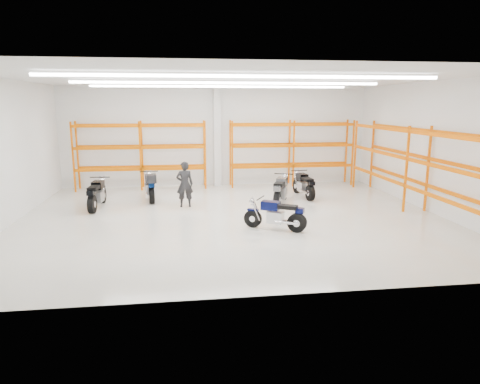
{
  "coord_description": "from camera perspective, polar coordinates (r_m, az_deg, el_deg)",
  "views": [
    {
      "loc": [
        -1.57,
        -13.74,
        3.74
      ],
      "look_at": [
        0.34,
        0.5,
        0.76
      ],
      "focal_mm": 32.0,
      "sensor_mm": 36.0,
      "label": 1
    }
  ],
  "objects": [
    {
      "name": "pallet_racking_back_left",
      "position": [
        19.4,
        -13.06,
        5.63
      ],
      "size": [
        5.67,
        0.87,
        3.0
      ],
      "color": "#E16800",
      "rests_on": "ground"
    },
    {
      "name": "standing_man",
      "position": [
        15.76,
        -7.39,
        1.02
      ],
      "size": [
        0.64,
        0.44,
        1.69
      ],
      "primitive_type": "imported",
      "rotation": [
        0.0,
        0.0,
        3.2
      ],
      "color": "black",
      "rests_on": "ground"
    },
    {
      "name": "motorcycle_main",
      "position": [
        12.87,
        5.03,
        -3.15
      ],
      "size": [
        1.77,
        1.08,
        0.96
      ],
      "color": "black",
      "rests_on": "ground"
    },
    {
      "name": "pallet_racking_back_right",
      "position": [
        19.94,
        6.88,
        6.01
      ],
      "size": [
        5.67,
        0.87,
        3.0
      ],
      "color": "#E16800",
      "rests_on": "ground"
    },
    {
      "name": "ground",
      "position": [
        14.32,
        -1.07,
        -3.42
      ],
      "size": [
        14.0,
        14.0,
        0.0
      ],
      "primitive_type": "plane",
      "color": "beige",
      "rests_on": "ground"
    },
    {
      "name": "structural_column",
      "position": [
        19.68,
        -3.05,
        7.35
      ],
      "size": [
        0.32,
        0.32,
        4.5
      ],
      "primitive_type": "cube",
      "color": "white",
      "rests_on": "ground"
    },
    {
      "name": "motorcycle_back_d",
      "position": [
        17.5,
        8.54,
        0.85
      ],
      "size": [
        0.69,
        2.1,
        1.03
      ],
      "color": "black",
      "rests_on": "ground"
    },
    {
      "name": "motorcycle_back_b",
      "position": [
        17.06,
        -11.86,
        0.71
      ],
      "size": [
        0.75,
        2.26,
        1.16
      ],
      "color": "black",
      "rests_on": "ground"
    },
    {
      "name": "pallet_racking_side",
      "position": [
        16.03,
        22.63,
        3.92
      ],
      "size": [
        0.87,
        9.07,
        3.0
      ],
      "color": "#E16800",
      "rests_on": "ground"
    },
    {
      "name": "motorcycle_back_c",
      "position": [
        16.13,
        5.43,
        0.11
      ],
      "size": [
        1.09,
        2.1,
        1.09
      ],
      "color": "black",
      "rests_on": "ground"
    },
    {
      "name": "room_shell",
      "position": [
        13.86,
        -1.14,
        9.82
      ],
      "size": [
        14.02,
        12.02,
        4.51
      ],
      "color": "white",
      "rests_on": "ground"
    },
    {
      "name": "motorcycle_back_a",
      "position": [
        16.26,
        -18.58,
        -0.39
      ],
      "size": [
        0.72,
        2.18,
        1.07
      ],
      "color": "black",
      "rests_on": "ground"
    }
  ]
}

